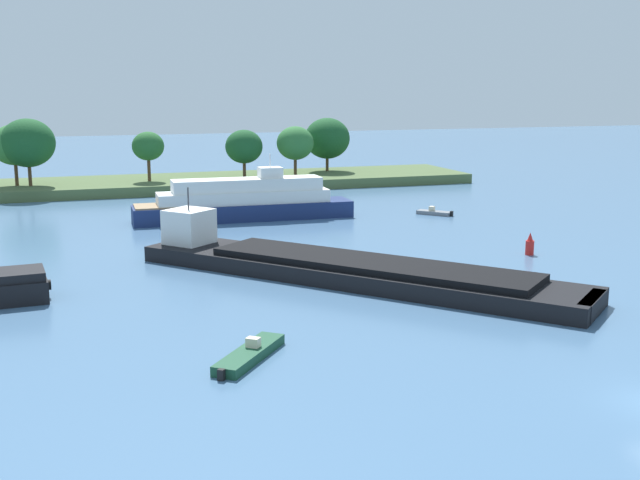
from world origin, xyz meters
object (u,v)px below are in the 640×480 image
white_riverboat (244,202)px  fishing_skiff (249,354)px  channel_buoy_red (530,245)px  cargo_barge (341,267)px  small_motorboat (434,213)px

white_riverboat → fishing_skiff: 43.18m
white_riverboat → channel_buoy_red: size_ratio=12.15×
white_riverboat → cargo_barge: 27.65m
fishing_skiff → cargo_barge: size_ratio=0.18×
fishing_skiff → white_riverboat: bearing=77.6°
fishing_skiff → small_motorboat: size_ratio=1.52×
small_motorboat → channel_buoy_red: channel_buoy_red is taller
channel_buoy_red → white_riverboat: bearing=127.4°
small_motorboat → white_riverboat: bearing=170.2°
cargo_barge → channel_buoy_red: cargo_barge is taller
fishing_skiff → small_motorboat: fishing_skiff is taller
fishing_skiff → channel_buoy_red: (28.06, 17.56, 0.53)m
small_motorboat → fishing_skiff: bearing=-127.6°
channel_buoy_red → fishing_skiff: bearing=-148.0°
fishing_skiff → cargo_barge: (10.25, 14.52, 0.64)m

